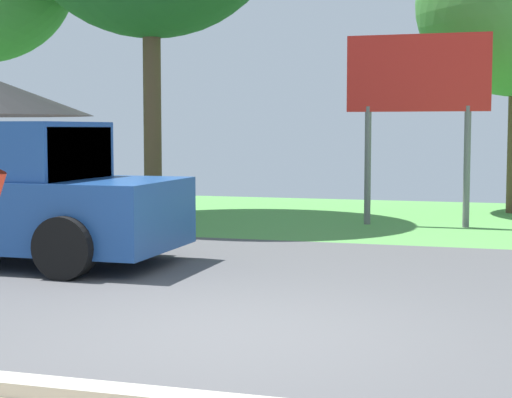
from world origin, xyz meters
The scene contains 2 objects.
ground_plane centered at (0.00, 2.95, -0.05)m, with size 40.00×22.00×0.20m.
roadside_billboard centered at (0.65, 8.69, 2.55)m, with size 2.60×0.12×3.50m.
Camera 1 is at (2.24, -6.86, 1.79)m, focal length 58.72 mm.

